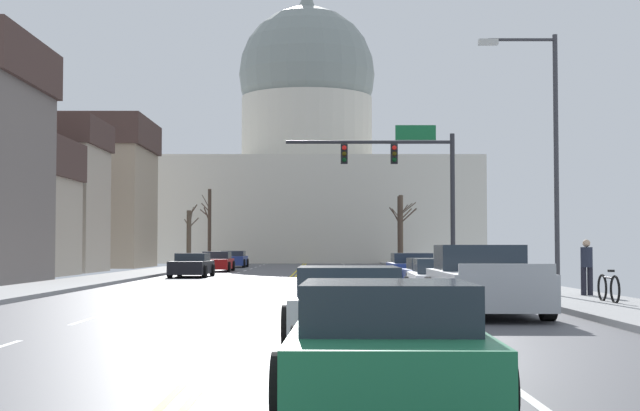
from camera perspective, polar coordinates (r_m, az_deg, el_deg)
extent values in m
cube|color=#4D4D52|center=(27.99, -2.72, -5.74)|extent=(14.00, 180.00, 0.06)
cube|color=yellow|center=(28.00, -2.97, -5.67)|extent=(0.10, 176.40, 0.00)
cube|color=yellow|center=(27.99, -2.47, -5.67)|extent=(0.10, 176.40, 0.00)
cube|color=silver|center=(9.38, 13.39, -11.81)|extent=(0.12, 2.20, 0.00)
cube|color=silver|center=(14.45, 8.62, -8.57)|extent=(0.12, 2.20, 0.00)
cube|color=silver|center=(19.59, 6.36, -7.00)|extent=(0.12, 2.20, 0.00)
cube|color=silver|center=(24.75, 5.05, -6.07)|extent=(0.12, 2.20, 0.00)
cube|color=silver|center=(29.93, 4.20, -5.47)|extent=(0.12, 2.20, 0.00)
cube|color=silver|center=(35.11, 3.60, -5.04)|extent=(0.12, 2.20, 0.00)
cube|color=silver|center=(40.30, 3.15, -4.72)|extent=(0.12, 2.20, 0.00)
cube|color=silver|center=(45.49, 2.81, -4.48)|extent=(0.12, 2.20, 0.00)
cube|color=silver|center=(50.68, 2.54, -4.28)|extent=(0.12, 2.20, 0.00)
cube|color=silver|center=(55.88, 2.32, -4.12)|extent=(0.12, 2.20, 0.00)
cube|color=silver|center=(61.07, 2.13, -3.99)|extent=(0.12, 2.20, 0.00)
cube|color=silver|center=(66.27, 1.98, -3.88)|extent=(0.12, 2.20, 0.00)
cube|color=silver|center=(71.46, 1.84, -3.78)|extent=(0.12, 2.20, 0.00)
cube|color=silver|center=(76.66, 1.73, -3.70)|extent=(0.12, 2.20, 0.00)
cube|color=silver|center=(81.86, 1.63, -3.63)|extent=(0.12, 2.20, 0.00)
cube|color=silver|center=(87.05, 1.54, -3.56)|extent=(0.12, 2.20, 0.00)
cube|color=silver|center=(92.25, 1.46, -3.51)|extent=(0.12, 2.20, 0.00)
cube|color=silver|center=(15.11, -18.96, -8.20)|extent=(0.12, 2.20, 0.00)
cube|color=silver|center=(20.08, -14.06, -6.83)|extent=(0.12, 2.20, 0.00)
cube|color=silver|center=(25.14, -11.14, -5.98)|extent=(0.12, 2.20, 0.00)
cube|color=silver|center=(30.25, -9.20, -5.41)|extent=(0.12, 2.20, 0.00)
cube|color=silver|center=(35.39, -7.83, -5.00)|extent=(0.12, 2.20, 0.00)
cube|color=silver|center=(40.54, -6.81, -4.70)|extent=(0.12, 2.20, 0.00)
cube|color=silver|center=(45.70, -6.02, -4.46)|extent=(0.12, 2.20, 0.00)
cube|color=silver|center=(50.88, -5.39, -4.27)|extent=(0.12, 2.20, 0.00)
cube|color=silver|center=(56.05, -4.87, -4.11)|extent=(0.12, 2.20, 0.00)
cube|color=silver|center=(61.23, -4.44, -3.98)|extent=(0.12, 2.20, 0.00)
cube|color=silver|center=(66.41, -4.08, -3.87)|extent=(0.12, 2.20, 0.00)
cube|color=silver|center=(71.60, -3.78, -3.78)|extent=(0.12, 2.20, 0.00)
cube|color=silver|center=(76.79, -3.51, -3.69)|extent=(0.12, 2.20, 0.00)
cube|color=silver|center=(81.98, -3.28, -3.62)|extent=(0.12, 2.20, 0.00)
cube|color=silver|center=(87.17, -3.07, -3.56)|extent=(0.12, 2.20, 0.00)
cube|color=silver|center=(92.36, -2.89, -3.51)|extent=(0.12, 2.20, 0.00)
cube|color=gray|center=(28.84, 14.47, -5.37)|extent=(3.00, 180.00, 0.14)
cylinder|color=#28282D|center=(44.03, 8.25, 0.03)|extent=(0.22, 0.22, 6.71)
cylinder|color=#28282D|center=(43.89, 3.17, 3.88)|extent=(7.80, 0.16, 0.16)
cube|color=black|center=(43.91, 4.70, 3.15)|extent=(0.32, 0.28, 0.92)
sphere|color=red|center=(43.78, 4.71, 3.54)|extent=(0.22, 0.22, 0.22)
sphere|color=#332B05|center=(43.75, 4.71, 3.17)|extent=(0.22, 0.22, 0.22)
sphere|color=black|center=(43.72, 4.71, 2.81)|extent=(0.22, 0.22, 0.22)
cube|color=black|center=(43.78, 1.64, 3.16)|extent=(0.32, 0.28, 0.92)
sphere|color=red|center=(43.65, 1.64, 3.55)|extent=(0.22, 0.22, 0.22)
sphere|color=#332B05|center=(43.62, 1.64, 3.18)|extent=(0.22, 0.22, 0.22)
sphere|color=black|center=(43.60, 1.64, 2.81)|extent=(0.22, 0.22, 0.22)
cube|color=#146033|center=(44.13, 6.01, 4.45)|extent=(1.90, 0.06, 0.70)
cylinder|color=#333338|center=(27.72, 14.37, 2.45)|extent=(0.14, 0.14, 7.54)
cylinder|color=#333338|center=(28.05, 12.35, 9.86)|extent=(1.93, 0.09, 0.09)
cube|color=#B2B2AD|center=(27.85, 10.37, 9.78)|extent=(0.56, 0.24, 0.16)
cube|color=beige|center=(98.55, -0.66, -0.47)|extent=(34.07, 22.40, 10.27)
cylinder|color=beige|center=(99.24, -0.66, 4.55)|extent=(13.81, 13.81, 7.10)
sphere|color=gray|center=(100.18, -0.65, 8.00)|extent=(14.41, 14.41, 14.41)
cube|color=navy|center=(40.00, 5.74, -4.01)|extent=(1.85, 4.29, 0.69)
cube|color=#232D38|center=(39.83, 5.76, -3.21)|extent=(1.62, 2.02, 0.43)
cylinder|color=black|center=(41.25, 4.30, -4.23)|extent=(0.22, 0.64, 0.64)
cylinder|color=black|center=(41.42, 6.83, -4.21)|extent=(0.22, 0.64, 0.64)
cylinder|color=black|center=(38.60, 4.57, -4.34)|extent=(0.22, 0.64, 0.64)
cylinder|color=black|center=(38.78, 7.28, -4.32)|extent=(0.22, 0.64, 0.64)
cube|color=navy|center=(33.99, 6.90, -4.38)|extent=(1.88, 4.47, 0.55)
cube|color=#232D38|center=(33.73, 6.96, -3.56)|extent=(1.62, 1.89, 0.42)
cylinder|color=black|center=(35.26, 5.14, -4.51)|extent=(0.23, 0.64, 0.64)
cylinder|color=black|center=(35.49, 8.06, -4.48)|extent=(0.23, 0.64, 0.64)
cylinder|color=black|center=(32.52, 5.64, -4.67)|extent=(0.23, 0.64, 0.64)
cylinder|color=black|center=(32.77, 8.80, -4.64)|extent=(0.23, 0.64, 0.64)
cube|color=silver|center=(27.29, 7.67, -4.76)|extent=(2.02, 4.49, 0.61)
cube|color=#232D38|center=(27.18, 7.69, -3.68)|extent=(1.71, 2.09, 0.43)
cylinder|color=black|center=(28.59, 5.56, -4.96)|extent=(0.24, 0.65, 0.64)
cylinder|color=black|center=(28.76, 9.27, -4.93)|extent=(0.24, 0.65, 0.64)
cylinder|color=black|center=(25.85, 5.91, -5.22)|extent=(0.24, 0.65, 0.64)
cylinder|color=black|center=(26.04, 10.00, -5.17)|extent=(0.24, 0.65, 0.64)
cube|color=#ADB2B7|center=(21.57, 10.14, -4.98)|extent=(2.17, 5.83, 0.76)
cube|color=#1E2833|center=(22.35, 9.80, -3.15)|extent=(1.94, 2.00, 0.60)
cube|color=#ADB2B7|center=(18.76, 11.50, -3.84)|extent=(1.91, 0.13, 0.22)
cylinder|color=black|center=(23.17, 6.93, -5.32)|extent=(0.29, 0.80, 0.80)
cylinder|color=black|center=(23.47, 11.99, -5.25)|extent=(0.29, 0.80, 0.80)
cylinder|color=black|center=(19.72, 7.96, -5.80)|extent=(0.29, 0.80, 0.80)
cylinder|color=black|center=(20.07, 13.87, -5.70)|extent=(0.29, 0.80, 0.80)
cube|color=silver|center=(15.75, 1.87, -6.44)|extent=(1.91, 4.46, 0.59)
cube|color=#232D38|center=(15.56, 1.88, -4.57)|extent=(1.66, 2.02, 0.45)
cylinder|color=black|center=(17.14, -1.34, -6.59)|extent=(0.23, 0.64, 0.64)
cylinder|color=black|center=(17.17, 4.90, -6.57)|extent=(0.23, 0.64, 0.64)
cylinder|color=black|center=(14.40, -1.75, -7.35)|extent=(0.23, 0.64, 0.64)
cylinder|color=black|center=(14.43, 5.70, -7.33)|extent=(0.23, 0.64, 0.64)
cube|color=#1E7247|center=(9.36, 4.17, -9.15)|extent=(1.94, 4.43, 0.58)
cube|color=#232D38|center=(9.08, 4.22, -6.09)|extent=(1.66, 2.10, 0.45)
cylinder|color=black|center=(10.73, -1.03, -9.00)|extent=(0.24, 0.65, 0.64)
cylinder|color=black|center=(10.79, 8.75, -8.93)|extent=(0.24, 0.65, 0.64)
cylinder|color=black|center=(8.04, -2.01, -11.16)|extent=(0.24, 0.65, 0.64)
cylinder|color=black|center=(8.13, 11.10, -11.02)|extent=(0.24, 0.65, 0.64)
cube|color=black|center=(48.51, -7.68, -3.76)|extent=(1.82, 4.72, 0.66)
cube|color=#232D38|center=(48.81, -7.62, -3.13)|extent=(1.57, 2.25, 0.39)
cylinder|color=black|center=(46.95, -6.90, -4.01)|extent=(0.23, 0.64, 0.64)
cylinder|color=black|center=(47.22, -8.99, -3.99)|extent=(0.23, 0.64, 0.64)
cylinder|color=black|center=(49.83, -6.43, -3.93)|extent=(0.23, 0.64, 0.64)
cylinder|color=black|center=(50.08, -8.40, -3.91)|extent=(0.23, 0.64, 0.64)
cube|color=#B71414|center=(59.35, -6.19, -3.56)|extent=(1.86, 4.58, 0.64)
cube|color=#232D38|center=(59.80, -6.14, -3.03)|extent=(1.62, 2.15, 0.46)
cylinder|color=black|center=(57.85, -5.45, -3.75)|extent=(0.22, 0.64, 0.64)
cylinder|color=black|center=(58.06, -7.26, -3.73)|extent=(0.22, 0.64, 0.64)
cylinder|color=black|center=(60.67, -5.18, -3.69)|extent=(0.22, 0.64, 0.64)
cylinder|color=black|center=(60.87, -6.90, -3.68)|extent=(0.22, 0.64, 0.64)
cube|color=navy|center=(71.46, -5.17, -3.37)|extent=(1.94, 4.48, 0.69)
cube|color=#232D38|center=(71.83, -5.14, -2.93)|extent=(1.69, 2.13, 0.40)
cylinder|color=black|center=(70.00, -4.52, -3.54)|extent=(0.23, 0.64, 0.64)
cylinder|color=black|center=(70.19, -6.06, -3.53)|extent=(0.23, 0.64, 0.64)
cylinder|color=black|center=(72.75, -4.32, -3.51)|extent=(0.23, 0.64, 0.64)
cylinder|color=black|center=(72.94, -5.80, -3.50)|extent=(0.23, 0.64, 0.64)
cube|color=tan|center=(73.86, -15.35, -0.18)|extent=(13.07, 9.48, 8.96)
cube|color=#47332D|center=(74.30, -15.30, 4.16)|extent=(13.59, 9.86, 2.30)
cube|color=#B2A38E|center=(60.59, -17.94, -0.26)|extent=(10.35, 6.44, 7.65)
cube|color=#47332D|center=(60.95, -17.87, 4.15)|extent=(10.76, 6.70, 1.72)
cylinder|color=#423328|center=(77.00, 5.03, -1.51)|extent=(0.35, 0.35, 5.57)
cylinder|color=#423328|center=(76.65, 4.73, -0.55)|extent=(0.98, 0.80, 1.17)
cylinder|color=#423328|center=(76.89, 5.28, -0.30)|extent=(0.72, 0.45, 0.93)
cylinder|color=#423328|center=(77.30, 4.80, -0.69)|extent=(0.69, 0.71, 1.29)
cylinder|color=#423328|center=(77.10, 5.54, -0.65)|extent=(1.47, 0.12, 1.35)
cylinder|color=#423328|center=(82.22, -6.60, -1.25)|extent=(0.31, 0.31, 6.48)
cylinder|color=#423328|center=(82.52, -6.82, 0.22)|extent=(0.77, 0.45, 1.27)
cylinder|color=#423328|center=(82.42, -6.88, -0.49)|extent=(0.92, 0.34, 0.76)
cylinder|color=#423328|center=(82.67, -6.84, -0.13)|extent=(0.88, 0.80, 0.87)
cylinder|color=#423328|center=(82.90, -6.77, -0.56)|extent=(0.77, 1.37, 1.36)
cylinder|color=#4C3D2D|center=(82.35, 5.11, -1.44)|extent=(0.39, 0.39, 5.97)
cylinder|color=#4C3D2D|center=(82.33, 5.57, -0.18)|extent=(1.37, 0.38, 1.12)
cylinder|color=#4C3D2D|center=(82.78, 5.43, -0.53)|extent=(1.12, 0.83, 1.08)
cylinder|color=#4C3D2D|center=(82.86, 5.03, -0.56)|extent=(0.26, 1.07, 1.54)
cylinder|color=#4C3D2D|center=(82.03, 5.45, -0.17)|extent=(1.00, 0.92, 0.89)
cylinder|color=#4C3D2D|center=(82.31, 4.83, -0.52)|extent=(0.87, 0.17, 1.03)
cylinder|color=brown|center=(70.27, -7.85, -1.98)|extent=(0.35, 0.35, 4.13)
cylinder|color=brown|center=(70.81, -7.98, -1.06)|extent=(0.55, 1.04, 0.63)
cylinder|color=brown|center=(69.80, -7.61, -0.30)|extent=(0.82, 1.06, 0.87)
cylinder|color=brown|center=(70.69, -7.81, -1.36)|extent=(0.10, 0.87, 0.88)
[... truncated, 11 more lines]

